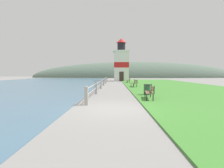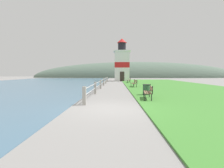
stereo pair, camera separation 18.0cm
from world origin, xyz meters
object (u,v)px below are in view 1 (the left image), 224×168
park_bench_near (150,91)px  trash_bin (147,90)px  lighthouse (121,63)px  park_bench_far (129,80)px  park_bench_midway (134,83)px

park_bench_near → trash_bin: bearing=-88.7°
lighthouse → trash_bin: lighthouse is taller
park_bench_far → trash_bin: bearing=92.4°
park_bench_midway → lighthouse: lighthouse is taller
trash_bin → lighthouse: bearing=92.4°
park_bench_near → park_bench_midway: bearing=-84.1°
park_bench_near → lighthouse: (-0.82, 26.69, 3.25)m
park_bench_midway → lighthouse: size_ratio=0.21×
park_bench_far → trash_bin: size_ratio=2.40×
park_bench_near → park_bench_far: bearing=-84.0°
park_bench_near → park_bench_midway: size_ratio=0.94×
lighthouse → park_bench_far: bearing=-82.0°
park_bench_midway → park_bench_far: same height
park_bench_near → park_bench_midway: same height
park_bench_midway → park_bench_far: 9.39m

